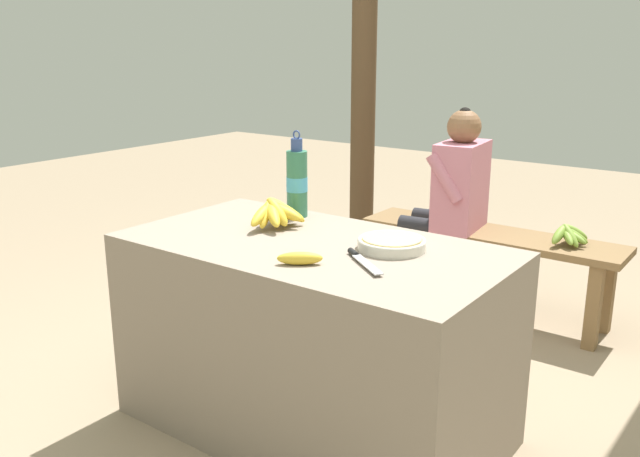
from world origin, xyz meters
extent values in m
plane|color=gray|center=(0.00, 0.00, 0.00)|extent=(12.00, 12.00, 0.00)
cube|color=gray|center=(0.00, 0.00, 0.36)|extent=(1.33, 0.72, 0.71)
sphere|color=#4C381E|center=(-0.27, 0.08, 0.77)|extent=(0.05, 0.05, 0.05)
ellipsoid|color=gold|center=(-0.25, 0.03, 0.77)|extent=(0.08, 0.17, 0.09)
ellipsoid|color=gold|center=(-0.24, 0.04, 0.77)|extent=(0.09, 0.13, 0.11)
ellipsoid|color=gold|center=(-0.22, 0.05, 0.77)|extent=(0.16, 0.13, 0.10)
ellipsoid|color=gold|center=(-0.22, 0.07, 0.77)|extent=(0.13, 0.07, 0.12)
ellipsoid|color=gold|center=(-0.21, 0.10, 0.77)|extent=(0.16, 0.08, 0.09)
ellipsoid|color=gold|center=(-0.22, 0.12, 0.77)|extent=(0.15, 0.13, 0.12)
ellipsoid|color=gold|center=(-0.23, 0.13, 0.77)|extent=(0.11, 0.14, 0.12)
ellipsoid|color=gold|center=(-0.27, 0.13, 0.77)|extent=(0.04, 0.13, 0.11)
cylinder|color=silver|center=(0.26, 0.10, 0.73)|extent=(0.23, 0.23, 0.03)
torus|color=silver|center=(0.26, 0.10, 0.74)|extent=(0.23, 0.23, 0.01)
cylinder|color=#D1B77A|center=(0.26, 0.10, 0.75)|extent=(0.20, 0.20, 0.01)
cylinder|color=#337556|center=(-0.27, 0.26, 0.84)|extent=(0.08, 0.08, 0.26)
cylinder|color=#47A8D1|center=(-0.27, 0.26, 0.84)|extent=(0.08, 0.08, 0.06)
cylinder|color=#33477F|center=(-0.27, 0.26, 0.99)|extent=(0.04, 0.04, 0.05)
torus|color=#33477F|center=(-0.27, 0.26, 1.03)|extent=(0.04, 0.01, 0.04)
ellipsoid|color=gold|center=(0.11, -0.21, 0.73)|extent=(0.14, 0.12, 0.04)
cube|color=#BCBCC1|center=(0.29, -0.11, 0.72)|extent=(0.17, 0.14, 0.00)
cylinder|color=black|center=(0.19, -0.04, 0.72)|extent=(0.06, 0.05, 0.02)
cube|color=brown|center=(0.07, 1.41, 0.42)|extent=(1.33, 0.32, 0.04)
cube|color=brown|center=(-0.50, 1.29, 0.20)|extent=(0.06, 0.06, 0.41)
cube|color=brown|center=(0.64, 1.29, 0.20)|extent=(0.06, 0.06, 0.41)
cube|color=brown|center=(-0.50, 1.53, 0.20)|extent=(0.06, 0.06, 0.41)
cube|color=brown|center=(0.64, 1.53, 0.20)|extent=(0.06, 0.06, 0.41)
cylinder|color=#232328|center=(-0.33, 1.25, 0.22)|extent=(0.09, 0.09, 0.44)
cylinder|color=#232328|center=(-0.21, 1.27, 0.45)|extent=(0.31, 0.12, 0.09)
cylinder|color=#232328|center=(-0.35, 1.44, 0.22)|extent=(0.09, 0.09, 0.44)
cylinder|color=#232328|center=(-0.23, 1.45, 0.45)|extent=(0.31, 0.12, 0.09)
cube|color=#C67589|center=(-0.09, 1.37, 0.67)|extent=(0.24, 0.36, 0.45)
cylinder|color=#C67589|center=(-0.10, 1.21, 0.73)|extent=(0.21, 0.09, 0.25)
cylinder|color=#C67589|center=(-0.13, 1.53, 0.73)|extent=(0.21, 0.09, 0.25)
sphere|color=brown|center=(-0.09, 1.37, 0.97)|extent=(0.17, 0.17, 0.17)
sphere|color=black|center=(-0.09, 1.37, 1.03)|extent=(0.06, 0.06, 0.06)
sphere|color=#4C381E|center=(0.44, 1.41, 0.50)|extent=(0.05, 0.05, 0.05)
ellipsoid|color=olive|center=(0.43, 1.35, 0.50)|extent=(0.06, 0.15, 0.10)
ellipsoid|color=olive|center=(0.47, 1.37, 0.50)|extent=(0.11, 0.13, 0.08)
ellipsoid|color=olive|center=(0.48, 1.38, 0.50)|extent=(0.13, 0.11, 0.11)
ellipsoid|color=olive|center=(0.49, 1.39, 0.49)|extent=(0.15, 0.06, 0.08)
ellipsoid|color=olive|center=(0.49, 1.42, 0.49)|extent=(0.14, 0.06, 0.10)
ellipsoid|color=olive|center=(0.48, 1.44, 0.50)|extent=(0.14, 0.13, 0.11)
ellipsoid|color=olive|center=(0.45, 1.45, 0.50)|extent=(0.08, 0.13, 0.09)
ellipsoid|color=olive|center=(0.44, 1.45, 0.50)|extent=(0.06, 0.14, 0.09)
cylinder|color=#4C3823|center=(-0.89, 1.69, 1.27)|extent=(0.15, 0.15, 2.53)
camera|label=1|loc=(1.34, -1.77, 1.38)|focal=38.00mm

